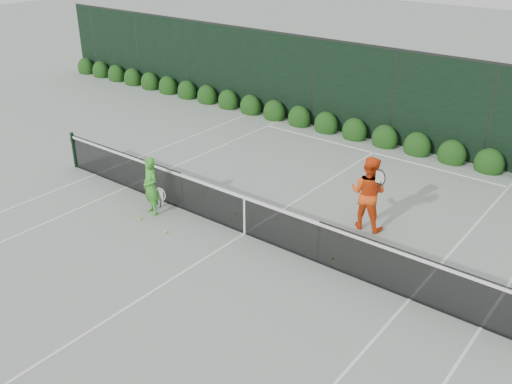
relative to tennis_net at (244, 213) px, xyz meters
The scene contains 8 objects.
ground 0.53m from the tennis_net, ahead, with size 80.00×80.00×0.00m, color gray.
tennis_net is the anchor object (origin of this frame).
player_woman 2.51m from the tennis_net, 165.86° to the right, with size 0.65×0.48×1.48m.
player_man 2.93m from the tennis_net, 44.22° to the left, with size 0.97×0.77×1.80m.
court_lines 0.53m from the tennis_net, ahead, with size 11.03×23.83×0.01m.
windscreen_fence 2.88m from the tennis_net, 89.49° to the right, with size 32.00×21.07×3.06m.
hedge_row 7.16m from the tennis_net, 89.80° to the left, with size 31.66×0.65×0.94m.
tennis_balls 1.04m from the tennis_net, behind, with size 4.71×2.18×0.07m.
Camera 1 is at (7.30, -8.94, 6.69)m, focal length 40.00 mm.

